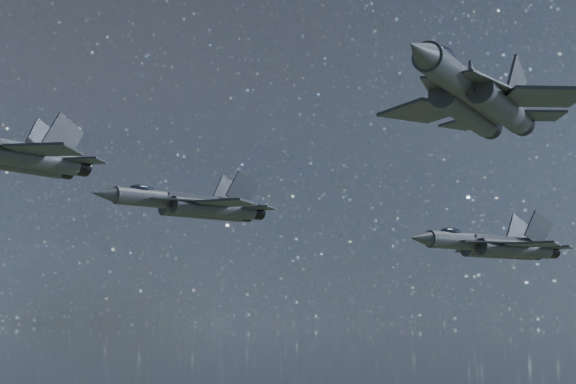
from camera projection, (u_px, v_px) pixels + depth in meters
jet_lead at (1, 152)px, 56.67m from camera, size 16.25×11.15×4.08m
jet_left at (195, 205)px, 84.33m from camera, size 18.51×13.15×4.71m
jet_right at (476, 98)px, 51.70m from camera, size 18.48×12.19×4.73m
jet_slot at (496, 246)px, 81.19m from camera, size 17.82×12.43×4.48m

